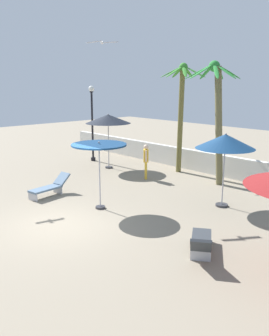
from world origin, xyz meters
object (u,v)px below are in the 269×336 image
patio_umbrella_2 (225,142)px  seagull_2 (102,42)px  patio_umbrella_0 (108,119)px  lounge_chair_1 (201,241)px  lamp_post_1 (92,117)px  patio_umbrella_1 (99,148)px  lounge_chair_0 (50,187)px  palm_tree_0 (217,109)px  guest_0 (146,158)px  palm_tree_1 (181,105)px

patio_umbrella_2 → seagull_2: 6.04m
patio_umbrella_0 → lounge_chair_1: 11.29m
seagull_2 → lamp_post_1: bearing=147.8°
patio_umbrella_2 → lounge_chair_1: bearing=-63.1°
patio_umbrella_1 → patio_umbrella_2: bearing=50.6°
lounge_chair_0 → lounge_chair_1: 7.69m
palm_tree_0 → patio_umbrella_0: bearing=-163.4°
guest_0 → seagull_2: (0.87, -3.24, 5.14)m
seagull_2 → patio_umbrella_2: bearing=32.1°
palm_tree_0 → palm_tree_1: palm_tree_0 is taller
patio_umbrella_1 → lounge_chair_0: patio_umbrella_1 is taller
lamp_post_1 → lounge_chair_1: 13.45m
patio_umbrella_0 → lounge_chair_1: size_ratio=1.64×
patio_umbrella_2 → lounge_chair_0: 7.42m
guest_0 → seagull_2: bearing=-75.0°
patio_umbrella_2 → patio_umbrella_0: bearing=174.3°
patio_umbrella_0 → lounge_chair_0: patio_umbrella_0 is taller
lamp_post_1 → lounge_chair_0: size_ratio=2.30×
lounge_chair_0 → guest_0: bearing=81.1°
patio_umbrella_0 → palm_tree_0: bearing=16.6°
lamp_post_1 → seagull_2: (6.15, -3.87, 3.53)m
patio_umbrella_0 → lounge_chair_1: (10.01, -4.68, -2.35)m
patio_umbrella_2 → guest_0: (-4.94, 0.68, -1.48)m
palm_tree_1 → guest_0: (-0.19, -2.35, -2.49)m
patio_umbrella_0 → seagull_2: seagull_2 is taller
guest_0 → patio_umbrella_2: bearing=-7.9°
palm_tree_0 → seagull_2: 6.05m
patio_umbrella_2 → patio_umbrella_1: bearing=-129.4°
patio_umbrella_0 → patio_umbrella_2: bearing=-5.7°
patio_umbrella_0 → lamp_post_1: (-2.19, 0.52, -0.07)m
patio_umbrella_2 → lounge_chair_1: 4.85m
palm_tree_1 → lamp_post_1: (-5.46, -1.71, -0.88)m
patio_umbrella_2 → lamp_post_1: bearing=172.7°
patio_umbrella_2 → lounge_chair_1: size_ratio=1.54×
seagull_2 → patio_umbrella_1: bearing=-44.7°
patio_umbrella_1 → patio_umbrella_0: bearing=138.7°
patio_umbrella_1 → seagull_2: (-1.09, 1.08, 3.86)m
lounge_chair_0 → seagull_2: (1.64, 1.66, 5.79)m
lounge_chair_0 → lounge_chair_1: bearing=2.5°
guest_0 → lounge_chair_0: bearing=-98.9°
patio_umbrella_1 → seagull_2: seagull_2 is taller
patio_umbrella_0 → lamp_post_1: 2.25m
lounge_chair_0 → lounge_chair_1: (7.68, 0.34, -0.01)m
patio_umbrella_0 → palm_tree_0: size_ratio=0.54×
patio_umbrella_1 → palm_tree_1: 7.01m
patio_umbrella_1 → patio_umbrella_2: size_ratio=0.90×
palm_tree_0 → palm_tree_1: (-2.56, 0.50, 0.02)m
patio_umbrella_0 → palm_tree_0: palm_tree_0 is taller
guest_0 → lamp_post_1: bearing=173.2°
patio_umbrella_1 → palm_tree_1: bearing=104.9°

